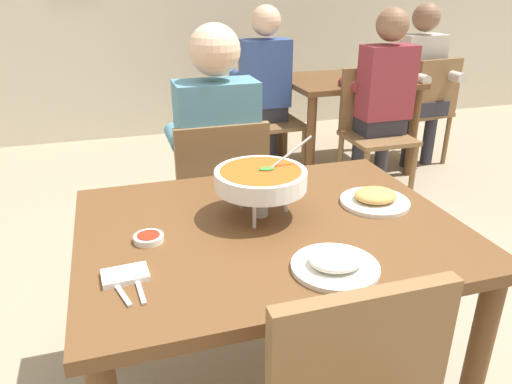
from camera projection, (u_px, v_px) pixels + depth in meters
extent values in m
cube|color=brown|center=(270.00, 230.00, 1.57)|extent=(1.20, 0.93, 0.04)
cylinder|color=brown|center=(474.00, 371.00, 1.51)|extent=(0.07, 0.07, 0.71)
cylinder|color=brown|center=(107.00, 286.00, 1.92)|extent=(0.07, 0.07, 0.71)
cylinder|color=brown|center=(353.00, 246.00, 2.22)|extent=(0.07, 0.07, 0.71)
cube|color=brown|center=(215.00, 205.00, 2.42)|extent=(0.44, 0.44, 0.03)
cube|color=brown|center=(223.00, 175.00, 2.15)|extent=(0.42, 0.04, 0.45)
cylinder|color=brown|center=(242.00, 223.00, 2.73)|extent=(0.04, 0.04, 0.42)
cylinder|color=brown|center=(175.00, 233.00, 2.63)|extent=(0.04, 0.04, 0.42)
cylinder|color=brown|center=(263.00, 257.00, 2.40)|extent=(0.04, 0.04, 0.42)
cylinder|color=brown|center=(187.00, 269.00, 2.30)|extent=(0.04, 0.04, 0.42)
cylinder|color=#2D2D38|center=(234.00, 237.00, 2.55)|extent=(0.10, 0.10, 0.45)
cylinder|color=#2D2D38|center=(197.00, 243.00, 2.50)|extent=(0.10, 0.10, 0.45)
cube|color=#2D2D38|center=(216.00, 193.00, 2.38)|extent=(0.32, 0.32, 0.12)
cube|color=teal|center=(217.00, 137.00, 2.18)|extent=(0.36, 0.20, 0.50)
sphere|color=beige|center=(214.00, 50.00, 2.03)|extent=(0.22, 0.22, 0.22)
cylinder|color=teal|center=(240.00, 132.00, 2.42)|extent=(0.08, 0.28, 0.08)
cylinder|color=teal|center=(176.00, 138.00, 2.33)|extent=(0.08, 0.28, 0.08)
cube|color=brown|center=(359.00, 379.00, 1.05)|extent=(0.42, 0.04, 0.45)
cylinder|color=silver|center=(286.00, 198.00, 1.62)|extent=(0.01, 0.01, 0.10)
cylinder|color=silver|center=(241.00, 194.00, 1.65)|extent=(0.01, 0.01, 0.10)
cylinder|color=silver|center=(254.00, 213.00, 1.51)|extent=(0.01, 0.01, 0.10)
torus|color=silver|center=(261.00, 188.00, 1.58)|extent=(0.21, 0.21, 0.01)
cylinder|color=#B2B2B7|center=(261.00, 210.00, 1.61)|extent=(0.05, 0.05, 0.04)
cone|color=orange|center=(261.00, 202.00, 1.60)|extent=(0.02, 0.02, 0.04)
cylinder|color=white|center=(261.00, 179.00, 1.56)|extent=(0.30, 0.30, 0.06)
cylinder|color=#B75119|center=(261.00, 172.00, 1.55)|extent=(0.26, 0.26, 0.01)
ellipsoid|color=#388433|center=(267.00, 169.00, 1.55)|extent=(0.05, 0.03, 0.01)
cylinder|color=silver|center=(285.00, 157.00, 1.58)|extent=(0.18, 0.01, 0.13)
cylinder|color=white|center=(335.00, 267.00, 1.31)|extent=(0.24, 0.24, 0.01)
ellipsoid|color=white|center=(336.00, 259.00, 1.30)|extent=(0.15, 0.13, 0.04)
cylinder|color=white|center=(375.00, 202.00, 1.70)|extent=(0.24, 0.24, 0.01)
ellipsoid|color=tan|center=(375.00, 195.00, 1.69)|extent=(0.15, 0.13, 0.04)
cylinder|color=white|center=(149.00, 238.00, 1.45)|extent=(0.09, 0.09, 0.02)
cylinder|color=maroon|center=(148.00, 235.00, 1.45)|extent=(0.07, 0.07, 0.01)
cube|color=white|center=(125.00, 275.00, 1.27)|extent=(0.13, 0.09, 0.02)
cube|color=silver|center=(118.00, 288.00, 1.23)|extent=(0.06, 0.17, 0.01)
cube|color=silver|center=(139.00, 285.00, 1.24)|extent=(0.03, 0.17, 0.01)
cube|color=brown|center=(347.00, 81.00, 3.89)|extent=(1.00, 0.80, 0.04)
cylinder|color=brown|center=(311.00, 143.00, 3.62)|extent=(0.07, 0.07, 0.71)
cylinder|color=brown|center=(413.00, 133.00, 3.86)|extent=(0.07, 0.07, 0.71)
cylinder|color=brown|center=(280.00, 120.00, 4.22)|extent=(0.07, 0.07, 0.71)
cylinder|color=brown|center=(370.00, 112.00, 4.45)|extent=(0.07, 0.07, 0.71)
cube|color=brown|center=(417.00, 112.00, 4.15)|extent=(0.49, 0.49, 0.03)
cube|color=brown|center=(438.00, 88.00, 3.89)|extent=(0.42, 0.09, 0.45)
cylinder|color=brown|center=(416.00, 129.00, 4.47)|extent=(0.04, 0.04, 0.42)
cylinder|color=brown|center=(382.00, 134.00, 4.33)|extent=(0.04, 0.04, 0.42)
cylinder|color=brown|center=(446.00, 140.00, 4.15)|extent=(0.04, 0.04, 0.42)
cylinder|color=brown|center=(411.00, 146.00, 4.01)|extent=(0.04, 0.04, 0.42)
cube|color=brown|center=(273.00, 124.00, 3.81)|extent=(0.46, 0.46, 0.03)
cube|color=brown|center=(264.00, 88.00, 3.89)|extent=(0.42, 0.06, 0.45)
cylinder|color=brown|center=(258.00, 161.00, 3.68)|extent=(0.04, 0.04, 0.42)
cylinder|color=brown|center=(304.00, 155.00, 3.79)|extent=(0.04, 0.04, 0.42)
cylinder|color=brown|center=(243.00, 146.00, 4.01)|extent=(0.04, 0.04, 0.42)
cylinder|color=brown|center=(285.00, 142.00, 4.12)|extent=(0.04, 0.04, 0.42)
cube|color=brown|center=(378.00, 138.00, 3.46)|extent=(0.44, 0.44, 0.03)
cube|color=brown|center=(367.00, 99.00, 3.54)|extent=(0.42, 0.04, 0.45)
cylinder|color=brown|center=(365.00, 180.00, 3.33)|extent=(0.04, 0.04, 0.42)
cylinder|color=brown|center=(413.00, 174.00, 3.43)|extent=(0.04, 0.04, 0.42)
cylinder|color=brown|center=(340.00, 162.00, 3.66)|extent=(0.04, 0.04, 0.42)
cylinder|color=brown|center=(384.00, 157.00, 3.77)|extent=(0.04, 0.04, 0.42)
cube|color=brown|center=(254.00, 108.00, 4.29)|extent=(0.48, 0.48, 0.03)
cube|color=brown|center=(275.00, 79.00, 4.26)|extent=(0.08, 0.42, 0.45)
cylinder|color=brown|center=(227.00, 129.00, 4.47)|extent=(0.04, 0.04, 0.42)
cylinder|color=brown|center=(242.00, 140.00, 4.15)|extent=(0.04, 0.04, 0.42)
cylinder|color=brown|center=(265.00, 125.00, 4.61)|extent=(0.04, 0.04, 0.42)
cylinder|color=brown|center=(282.00, 135.00, 4.28)|extent=(0.04, 0.04, 0.42)
cylinder|color=#2D2D38|center=(409.00, 141.00, 4.09)|extent=(0.10, 0.10, 0.45)
cylinder|color=#2D2D38|center=(429.00, 139.00, 4.15)|extent=(0.10, 0.10, 0.45)
cube|color=#2D2D38|center=(421.00, 105.00, 4.04)|extent=(0.32, 0.32, 0.12)
cube|color=beige|center=(420.00, 66.00, 3.99)|extent=(0.36, 0.20, 0.50)
sphere|color=#846047|center=(426.00, 17.00, 3.83)|extent=(0.22, 0.22, 0.22)
cylinder|color=beige|center=(416.00, 78.00, 3.79)|extent=(0.08, 0.28, 0.08)
cylinder|color=beige|center=(451.00, 75.00, 3.87)|extent=(0.08, 0.28, 0.08)
cylinder|color=#2D2D38|center=(272.00, 143.00, 4.04)|extent=(0.10, 0.10, 0.45)
cylinder|color=#2D2D38|center=(249.00, 145.00, 3.99)|extent=(0.10, 0.10, 0.45)
cube|color=#2D2D38|center=(262.00, 111.00, 3.87)|extent=(0.32, 0.32, 0.12)
cube|color=#334C8C|center=(265.00, 73.00, 3.67)|extent=(0.36, 0.20, 0.50)
sphere|color=beige|center=(266.00, 20.00, 3.52)|extent=(0.22, 0.22, 0.22)
cylinder|color=#334C8C|center=(277.00, 75.00, 3.91)|extent=(0.08, 0.28, 0.08)
cylinder|color=#334C8C|center=(238.00, 77.00, 3.83)|extent=(0.08, 0.28, 0.08)
cylinder|color=#2D2D38|center=(381.00, 157.00, 3.72)|extent=(0.10, 0.10, 0.45)
cylinder|color=#2D2D38|center=(358.00, 159.00, 3.67)|extent=(0.10, 0.10, 0.45)
cube|color=#2D2D38|center=(376.00, 123.00, 3.55)|extent=(0.32, 0.32, 0.12)
cube|color=maroon|center=(386.00, 82.00, 3.35)|extent=(0.36, 0.20, 0.50)
sphere|color=#846047|center=(393.00, 24.00, 3.20)|extent=(0.22, 0.22, 0.22)
cylinder|color=maroon|center=(390.00, 83.00, 3.59)|extent=(0.08, 0.28, 0.08)
cylinder|color=maroon|center=(352.00, 85.00, 3.50)|extent=(0.08, 0.28, 0.08)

